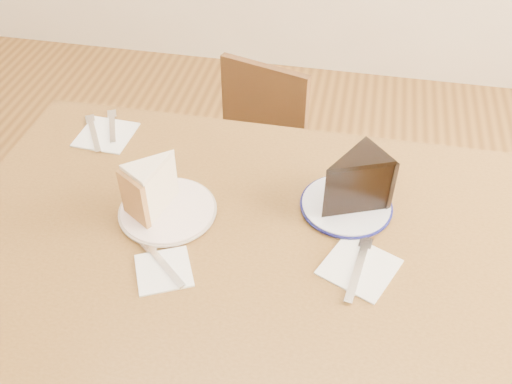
{
  "coord_description": "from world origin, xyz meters",
  "views": [
    {
      "loc": [
        0.2,
        -0.78,
        1.61
      ],
      "look_at": [
        0.02,
        0.09,
        0.8
      ],
      "focal_mm": 40.0,
      "sensor_mm": 36.0,
      "label": 1
    }
  ],
  "objects_px": {
    "chair_far": "(248,166)",
    "plate_cream": "(168,211)",
    "plate_navy": "(346,205)",
    "chocolate_cake": "(350,186)",
    "carrot_cake": "(157,186)",
    "table": "(237,268)"
  },
  "relations": [
    {
      "from": "plate_navy",
      "to": "chocolate_cake",
      "type": "relative_size",
      "value": 1.4
    },
    {
      "from": "chocolate_cake",
      "to": "plate_cream",
      "type": "bearing_deg",
      "value": 60.84
    },
    {
      "from": "chocolate_cake",
      "to": "carrot_cake",
      "type": "bearing_deg",
      "value": 59.05
    },
    {
      "from": "table",
      "to": "plate_cream",
      "type": "distance_m",
      "value": 0.2
    },
    {
      "from": "table",
      "to": "carrot_cake",
      "type": "bearing_deg",
      "value": 164.9
    },
    {
      "from": "chair_far",
      "to": "chocolate_cake",
      "type": "xyz_separation_m",
      "value": [
        0.33,
        -0.52,
        0.42
      ]
    },
    {
      "from": "table",
      "to": "plate_cream",
      "type": "height_order",
      "value": "plate_cream"
    },
    {
      "from": "plate_navy",
      "to": "chocolate_cake",
      "type": "xyz_separation_m",
      "value": [
        0.0,
        -0.01,
        0.07
      ]
    },
    {
      "from": "plate_navy",
      "to": "chocolate_cake",
      "type": "height_order",
      "value": "chocolate_cake"
    },
    {
      "from": "chocolate_cake",
      "to": "table",
      "type": "bearing_deg",
      "value": 78.15
    },
    {
      "from": "table",
      "to": "chair_far",
      "type": "distance_m",
      "value": 0.7
    },
    {
      "from": "table",
      "to": "chair_far",
      "type": "bearing_deg",
      "value": 100.17
    },
    {
      "from": "table",
      "to": "chocolate_cake",
      "type": "xyz_separation_m",
      "value": [
        0.22,
        0.12,
        0.17
      ]
    },
    {
      "from": "plate_navy",
      "to": "chocolate_cake",
      "type": "bearing_deg",
      "value": -73.01
    },
    {
      "from": "chair_far",
      "to": "plate_cream",
      "type": "height_order",
      "value": "plate_cream"
    },
    {
      "from": "plate_cream",
      "to": "chocolate_cake",
      "type": "distance_m",
      "value": 0.39
    },
    {
      "from": "chair_far",
      "to": "plate_navy",
      "type": "distance_m",
      "value": 0.7
    },
    {
      "from": "plate_cream",
      "to": "chocolate_cake",
      "type": "height_order",
      "value": "chocolate_cake"
    },
    {
      "from": "plate_cream",
      "to": "plate_navy",
      "type": "distance_m",
      "value": 0.38
    },
    {
      "from": "chair_far",
      "to": "plate_navy",
      "type": "bearing_deg",
      "value": 139.33
    },
    {
      "from": "plate_cream",
      "to": "carrot_cake",
      "type": "bearing_deg",
      "value": 157.51
    },
    {
      "from": "chocolate_cake",
      "to": "chair_far",
      "type": "bearing_deg",
      "value": -9.07
    }
  ]
}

